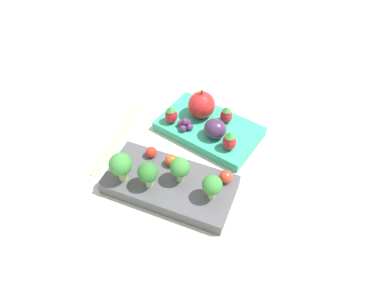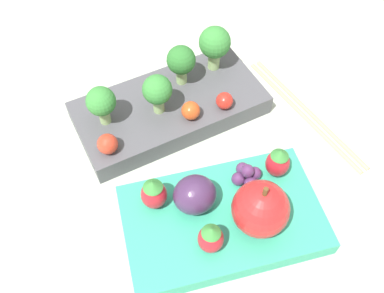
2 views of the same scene
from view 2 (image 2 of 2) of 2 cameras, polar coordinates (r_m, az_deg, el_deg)
name	(u,v)px [view 2 (image 2 of 2)]	position (r m, az deg, el deg)	size (l,w,h in m)	color
ground_plane	(193,163)	(0.50, 0.14, -2.16)	(4.00, 4.00, 0.00)	#ADB7A3
bento_box_savoury	(168,108)	(0.53, -3.19, 5.10)	(0.24, 0.13, 0.03)	#4C4C51
bento_box_fruit	(220,220)	(0.45, 3.80, -9.75)	(0.22, 0.15, 0.02)	#33A87F
broccoli_floret_0	(215,44)	(0.54, 3.05, 13.53)	(0.04, 0.04, 0.06)	#93B770
broccoli_floret_1	(181,61)	(0.52, -1.46, 11.30)	(0.04, 0.04, 0.05)	#93B770
broccoli_floret_2	(101,102)	(0.49, -12.02, 5.77)	(0.03, 0.03, 0.05)	#93B770
broccoli_floret_3	(157,91)	(0.49, -4.64, 7.42)	(0.03, 0.03, 0.05)	#93B770
cherry_tomato_0	(224,101)	(0.51, 4.35, 6.10)	(0.02, 0.02, 0.02)	red
cherry_tomato_1	(191,111)	(0.50, -0.17, 4.82)	(0.02, 0.02, 0.02)	#DB4C1E
cherry_tomato_2	(108,144)	(0.48, -11.20, 0.34)	(0.02, 0.02, 0.02)	red
apple	(260,209)	(0.42, 9.12, -8.20)	(0.06, 0.06, 0.07)	red
strawberry_0	(278,162)	(0.46, 11.38, -2.06)	(0.03, 0.03, 0.04)	red
strawberry_1	(154,193)	(0.43, -5.12, -6.23)	(0.03, 0.03, 0.04)	red
strawberry_2	(211,238)	(0.41, 2.52, -12.07)	(0.03, 0.03, 0.04)	red
plum	(195,195)	(0.43, 0.36, -6.44)	(0.04, 0.04, 0.04)	#42284C
grape_cluster	(247,175)	(0.46, 7.30, -3.80)	(0.03, 0.03, 0.02)	#562D5B
chopsticks_pair	(305,111)	(0.56, 14.89, 4.54)	(0.05, 0.21, 0.01)	tan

